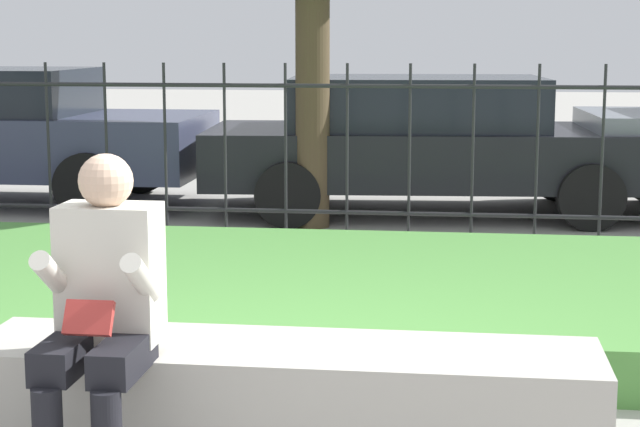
# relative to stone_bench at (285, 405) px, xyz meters

# --- Properties ---
(stone_bench) EXTENTS (2.55, 0.59, 0.45)m
(stone_bench) POSITION_rel_stone_bench_xyz_m (0.00, 0.00, 0.00)
(stone_bench) COLOR #ADA89E
(stone_bench) RESTS_ON ground_plane
(person_seated_reader) EXTENTS (0.42, 0.73, 1.25)m
(person_seated_reader) POSITION_rel_stone_bench_xyz_m (-0.65, -0.33, 0.48)
(person_seated_reader) COLOR black
(person_seated_reader) RESTS_ON ground_plane
(grass_berm) EXTENTS (9.94, 2.94, 0.28)m
(grass_berm) POSITION_rel_stone_bench_xyz_m (0.06, 2.17, -0.06)
(grass_berm) COLOR #4C893D
(grass_berm) RESTS_ON ground_plane
(iron_fence) EXTENTS (7.94, 0.03, 1.49)m
(iron_fence) POSITION_rel_stone_bench_xyz_m (0.06, 4.31, 0.58)
(iron_fence) COLOR #232326
(iron_fence) RESTS_ON ground_plane
(car_parked_center) EXTENTS (4.44, 2.20, 1.32)m
(car_parked_center) POSITION_rel_stone_bench_xyz_m (0.41, 6.18, 0.50)
(car_parked_center) COLOR black
(car_parked_center) RESTS_ON ground_plane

